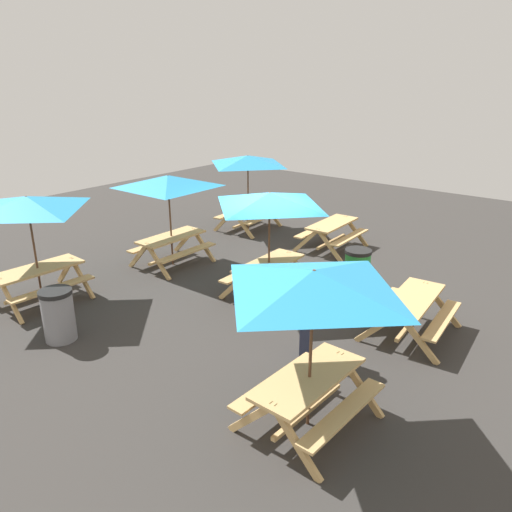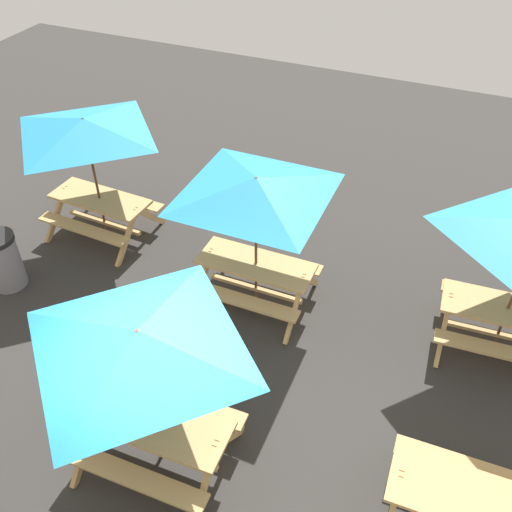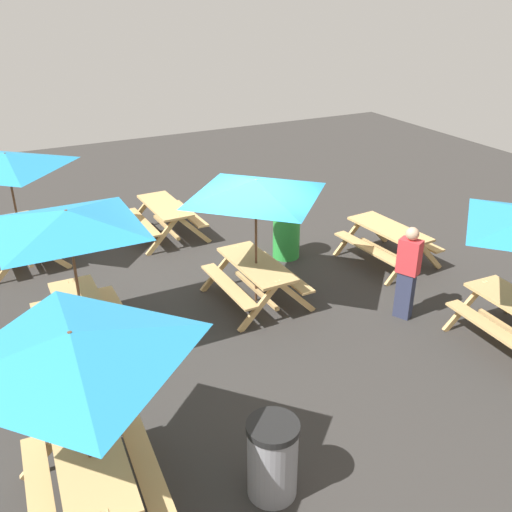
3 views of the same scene
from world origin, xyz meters
name	(u,v)px [view 2 (image 2 of 3)]	position (x,y,z in m)	size (l,w,h in m)	color
ground_plane	(185,448)	(0.00, 0.00, 0.00)	(25.07, 25.07, 0.00)	#33302D
picnic_table_0	(141,351)	(-0.22, -0.22, 1.99)	(2.05, 2.05, 2.34)	tan
picnic_table_1	(256,196)	(-0.24, 2.84, 1.99)	(2.83, 2.83, 2.34)	tan
picnic_table_3	(472,509)	(3.33, 0.27, 0.56)	(1.84, 1.58, 0.81)	tan
picnic_table_4	(86,136)	(-3.50, 3.38, 1.99)	(2.09, 2.09, 2.34)	tan
trash_bin_gray	(3,261)	(-4.16, 1.57, 0.49)	(0.59, 0.59, 0.98)	gray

